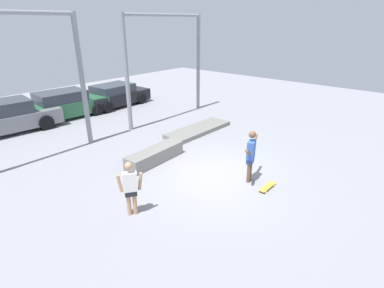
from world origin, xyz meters
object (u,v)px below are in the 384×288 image
at_px(skateboard, 267,187).
at_px(parked_car_green, 64,105).
at_px(grind_box, 155,155).
at_px(manual_pad, 198,130).
at_px(parked_car_black, 115,95).
at_px(skateboarder, 251,154).
at_px(bystander, 130,186).
at_px(parked_car_grey, 5,118).

xyz_separation_m(skateboard, parked_car_green, (-0.35, 11.85, 0.63)).
bearing_deg(skateboard, grind_box, 104.01).
bearing_deg(manual_pad, parked_car_black, 87.83).
height_order(skateboard, grind_box, grind_box).
distance_m(skateboard, grind_box, 4.22).
bearing_deg(skateboarder, skateboard, -112.24).
bearing_deg(manual_pad, skateboarder, -120.98).
bearing_deg(manual_pad, bystander, -155.58).
relative_size(grind_box, parked_car_grey, 0.52).
distance_m(skateboard, parked_car_black, 12.14).
xyz_separation_m(skateboarder, parked_car_black, (2.82, 11.08, -0.32)).
bearing_deg(skateboarder, grind_box, 88.61).
height_order(grind_box, parked_car_grey, parked_car_grey).
relative_size(parked_car_grey, parked_car_green, 1.05).
height_order(manual_pad, parked_car_green, parked_car_green).
relative_size(parked_car_grey, parked_car_black, 1.10).
relative_size(skateboard, manual_pad, 0.22).
height_order(parked_car_green, bystander, bystander).
xyz_separation_m(manual_pad, bystander, (-6.21, -2.82, 0.76)).
distance_m(parked_car_black, bystander, 11.61).
bearing_deg(grind_box, parked_car_black, 63.45).
xyz_separation_m(grind_box, parked_car_black, (3.83, 7.67, 0.40)).
distance_m(manual_pad, parked_car_black, 6.84).
distance_m(grind_box, manual_pad, 3.68).
bearing_deg(parked_car_grey, parked_car_black, 5.70).
distance_m(parked_car_green, parked_car_black, 3.22).
bearing_deg(parked_car_grey, skateboarder, -68.25).
relative_size(parked_car_green, bystander, 2.87).
xyz_separation_m(parked_car_green, parked_car_black, (3.22, -0.07, -0.05)).
bearing_deg(parked_car_grey, grind_box, -68.00).
relative_size(manual_pad, parked_car_green, 0.80).
xyz_separation_m(parked_car_green, bystander, (-3.25, -9.70, 0.16)).
height_order(skateboard, manual_pad, manual_pad).
distance_m(skateboarder, parked_car_green, 11.16).
height_order(grind_box, bystander, bystander).
bearing_deg(parked_car_black, parked_car_green, 175.85).
distance_m(skateboarder, parked_car_black, 11.44).
bearing_deg(parked_car_green, manual_pad, -63.12).
distance_m(parked_car_green, bystander, 10.24).
xyz_separation_m(skateboard, bystander, (-3.60, 2.14, 0.79)).
relative_size(skateboarder, grind_box, 0.71).
bearing_deg(skateboarder, parked_car_grey, 89.16).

